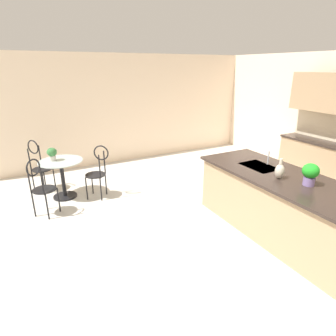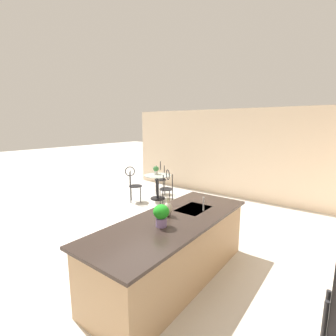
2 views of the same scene
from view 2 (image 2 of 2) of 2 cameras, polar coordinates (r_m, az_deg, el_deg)
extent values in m
plane|color=beige|center=(4.66, -5.51, -18.74)|extent=(40.00, 40.00, 0.00)
cube|color=beige|center=(7.81, 15.95, 3.20)|extent=(0.12, 7.80, 2.70)
cube|color=tan|center=(3.77, 1.19, -18.52)|extent=(2.70, 0.96, 0.88)
cube|color=#2D231E|center=(3.57, 1.22, -12.03)|extent=(2.80, 1.06, 0.04)
cube|color=#B2B5BA|center=(4.00, 5.91, -9.52)|extent=(0.56, 0.40, 0.03)
cylinder|color=black|center=(7.54, -2.39, -7.05)|extent=(0.44, 0.44, 0.03)
cylinder|color=black|center=(7.44, -2.41, -4.38)|extent=(0.07, 0.07, 0.69)
cylinder|color=#B2C6C1|center=(7.36, -2.43, -1.70)|extent=(0.80, 0.80, 0.01)
cylinder|color=black|center=(7.92, -0.76, -4.61)|extent=(0.03, 0.03, 0.45)
cylinder|color=black|center=(7.92, -2.79, -4.61)|extent=(0.03, 0.03, 0.45)
cylinder|color=black|center=(8.19, -0.77, -4.11)|extent=(0.03, 0.03, 0.45)
cylinder|color=black|center=(8.19, -2.73, -4.11)|extent=(0.03, 0.03, 0.45)
cylinder|color=black|center=(8.00, -1.77, -2.73)|extent=(0.53, 0.53, 0.02)
cylinder|color=black|center=(8.10, -0.85, -1.00)|extent=(0.03, 0.03, 0.45)
cylinder|color=black|center=(8.10, -2.69, -1.01)|extent=(0.03, 0.03, 0.45)
torus|color=black|center=(8.06, -1.78, 0.56)|extent=(0.24, 0.19, 0.28)
cylinder|color=black|center=(7.02, -1.85, -6.57)|extent=(0.03, 0.03, 0.45)
cylinder|color=black|center=(7.10, 0.34, -6.37)|extent=(0.03, 0.03, 0.45)
cylinder|color=black|center=(6.76, -1.20, -7.22)|extent=(0.03, 0.03, 0.45)
cylinder|color=black|center=(6.84, 1.07, -7.01)|extent=(0.03, 0.03, 0.45)
cylinder|color=black|center=(6.86, -0.41, -4.91)|extent=(0.53, 0.53, 0.02)
cylinder|color=black|center=(6.63, -1.11, -3.53)|extent=(0.03, 0.03, 0.45)
cylinder|color=black|center=(6.71, 1.03, -3.37)|extent=(0.03, 0.03, 0.45)
torus|color=black|center=(6.62, -0.03, -1.56)|extent=(0.18, 0.25, 0.28)
cylinder|color=black|center=(7.45, -6.39, -5.64)|extent=(0.03, 0.03, 0.45)
cylinder|color=black|center=(7.18, -6.40, -6.24)|extent=(0.03, 0.03, 0.45)
cylinder|color=black|center=(7.45, -8.55, -5.67)|extent=(0.03, 0.03, 0.45)
cylinder|color=black|center=(7.19, -8.64, -6.28)|extent=(0.03, 0.03, 0.45)
cylinder|color=black|center=(7.25, -7.54, -4.17)|extent=(0.54, 0.54, 0.02)
cylinder|color=black|center=(7.34, -8.73, -2.31)|extent=(0.03, 0.03, 0.45)
cylinder|color=black|center=(7.08, -8.82, -2.76)|extent=(0.03, 0.03, 0.45)
torus|color=black|center=(7.16, -8.82, -0.78)|extent=(0.21, 0.22, 0.28)
cylinder|color=#B2B5BA|center=(3.87, 8.24, -8.28)|extent=(0.02, 0.02, 0.22)
cylinder|color=beige|center=(7.48, -2.80, -1.08)|extent=(0.12, 0.12, 0.10)
ellipsoid|color=#37753C|center=(7.45, -2.81, -0.18)|extent=(0.18, 0.18, 0.16)
cylinder|color=#7A669E|center=(3.31, -1.57, -12.44)|extent=(0.14, 0.14, 0.12)
ellipsoid|color=#1D9320|center=(3.25, -1.59, -10.09)|extent=(0.21, 0.21, 0.19)
ellipsoid|color=#BCB29E|center=(3.64, -0.01, -9.52)|extent=(0.13, 0.13, 0.21)
cylinder|color=#BCB29E|center=(3.59, -0.01, -7.35)|extent=(0.04, 0.04, 0.08)
camera|label=1|loc=(5.13, -50.70, 8.08)|focal=29.91mm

